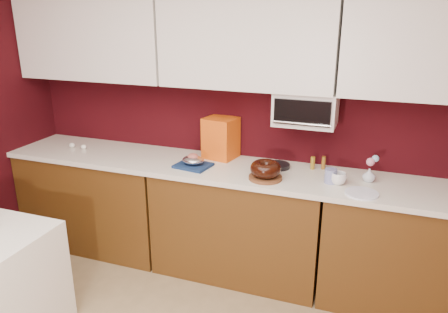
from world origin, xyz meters
TOP-DOWN VIEW (x-y plane):
  - wall_back at (0.00, 2.25)m, footprint 4.00×0.02m
  - base_cabinet_left at (-1.33, 1.94)m, footprint 1.31×0.58m
  - base_cabinet_center at (0.00, 1.94)m, footprint 1.31×0.58m
  - base_cabinet_right at (1.33, 1.94)m, footprint 1.31×0.58m
  - countertop at (0.00, 1.94)m, footprint 4.00×0.62m
  - upper_cabinet_left at (-1.33, 2.08)m, footprint 1.31×0.33m
  - upper_cabinet_center at (0.00, 2.08)m, footprint 1.31×0.33m
  - toaster_oven at (0.45, 2.10)m, footprint 0.45×0.30m
  - toaster_oven_door at (0.45, 1.94)m, footprint 0.40×0.02m
  - toaster_oven_handle at (0.45, 1.93)m, footprint 0.42×0.02m
  - cake_base at (0.24, 1.80)m, footprint 0.27×0.27m
  - bundt_cake at (0.24, 1.80)m, footprint 0.29×0.29m
  - navy_towel at (-0.36, 1.86)m, footprint 0.29×0.26m
  - foil_ham_nest at (-0.36, 1.86)m, footprint 0.18×0.15m
  - roasted_ham at (-0.36, 1.86)m, footprint 0.09×0.08m
  - pandoro_box at (-0.23, 2.15)m, footprint 0.28×0.27m
  - dark_pan at (0.27, 2.06)m, footprint 0.19×0.19m
  - coffee_mug at (0.74, 1.88)m, footprint 0.13×0.13m
  - blue_jar at (0.69, 1.89)m, footprint 0.11×0.11m
  - flower_vase at (0.94, 2.00)m, footprint 0.08×0.08m
  - flower_pink at (0.94, 2.00)m, footprint 0.06×0.06m
  - flower_blue at (0.97, 2.02)m, footprint 0.05×0.05m
  - china_plate at (0.91, 1.75)m, footprint 0.27×0.27m
  - amber_bottle at (0.52, 2.12)m, footprint 0.04×0.04m
  - egg_left at (-1.44, 1.94)m, footprint 0.06×0.05m
  - egg_right at (-1.57, 1.95)m, footprint 0.06×0.06m
  - amber_bottle_tall at (0.60, 2.15)m, footprint 0.04×0.04m

SIDE VIEW (x-z plane):
  - base_cabinet_left at x=-1.33m, z-range 0.00..0.86m
  - base_cabinet_center at x=0.00m, z-range 0.00..0.86m
  - base_cabinet_right at x=1.33m, z-range 0.00..0.86m
  - countertop at x=0.00m, z-range 0.86..0.90m
  - china_plate at x=0.91m, z-range 0.90..0.91m
  - navy_towel at x=-0.36m, z-range 0.90..0.92m
  - cake_base at x=0.24m, z-range 0.90..0.92m
  - dark_pan at x=0.27m, z-range 0.90..0.93m
  - egg_left at x=-1.44m, z-range 0.90..0.94m
  - egg_right at x=-1.57m, z-range 0.90..0.94m
  - amber_bottle at x=0.52m, z-range 0.90..1.00m
  - amber_bottle_tall at x=0.60m, z-range 0.90..1.00m
  - blue_jar at x=0.69m, z-range 0.90..1.00m
  - coffee_mug at x=0.74m, z-range 0.90..1.00m
  - flower_vase at x=0.94m, z-range 0.90..1.01m
  - foil_ham_nest at x=-0.36m, z-range 0.92..0.99m
  - roasted_ham at x=-0.36m, z-range 0.95..1.01m
  - bundt_cake at x=0.24m, z-range 0.93..1.03m
  - flower_pink at x=0.94m, z-range 1.02..1.08m
  - pandoro_box at x=-0.23m, z-range 0.90..1.23m
  - flower_blue at x=0.97m, z-range 1.05..1.09m
  - wall_back at x=0.00m, z-range 0.00..2.50m
  - toaster_oven_handle at x=0.45m, z-range 1.29..1.31m
  - toaster_oven at x=0.45m, z-range 1.25..1.50m
  - toaster_oven_door at x=0.45m, z-range 1.28..1.47m
  - upper_cabinet_left at x=-1.33m, z-range 1.50..2.20m
  - upper_cabinet_center at x=0.00m, z-range 1.50..2.20m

